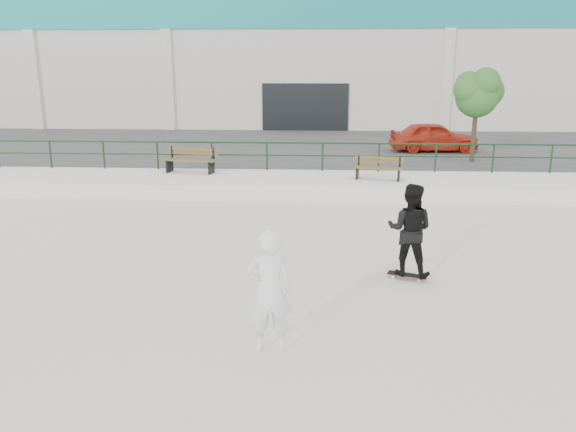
# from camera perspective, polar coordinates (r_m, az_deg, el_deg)

# --- Properties ---
(ground) EXTENTS (120.00, 120.00, 0.00)m
(ground) POSITION_cam_1_polar(r_m,az_deg,el_deg) (10.11, -2.21, -9.26)
(ground) COLOR beige
(ground) RESTS_ON ground
(ledge) EXTENTS (30.00, 3.00, 0.50)m
(ledge) POSITION_cam_1_polar(r_m,az_deg,el_deg) (19.10, 0.49, 3.20)
(ledge) COLOR silver
(ledge) RESTS_ON ground
(parking_strip) EXTENTS (60.00, 14.00, 0.50)m
(parking_strip) POSITION_cam_1_polar(r_m,az_deg,el_deg) (27.47, 1.38, 6.81)
(parking_strip) COLOR #363636
(parking_strip) RESTS_ON ground
(railing) EXTENTS (28.00, 0.06, 1.03)m
(railing) POSITION_cam_1_polar(r_m,az_deg,el_deg) (20.20, 0.68, 6.71)
(railing) COLOR #14391A
(railing) RESTS_ON ledge
(commercial_building) EXTENTS (44.20, 16.33, 8.00)m
(commercial_building) POSITION_cam_1_polar(r_m,az_deg,el_deg) (41.18, 2.12, 15.56)
(commercial_building) COLOR silver
(commercial_building) RESTS_ON ground
(bench_left) EXTENTS (1.95, 0.84, 0.87)m
(bench_left) POSITION_cam_1_polar(r_m,az_deg,el_deg) (20.23, -9.85, 5.60)
(bench_left) COLOR brown
(bench_left) RESTS_ON ledge
(bench_right) EXTENTS (1.70, 0.80, 0.76)m
(bench_right) POSITION_cam_1_polar(r_m,az_deg,el_deg) (18.93, 9.16, 4.82)
(bench_right) COLOR brown
(bench_right) RESTS_ON ledge
(tree) EXTENTS (2.03, 1.81, 3.61)m
(tree) POSITION_cam_1_polar(r_m,az_deg,el_deg) (23.19, 18.75, 11.88)
(tree) COLOR #493024
(tree) RESTS_ON parking_strip
(red_car) EXTENTS (3.88, 1.74, 1.30)m
(red_car) POSITION_cam_1_polar(r_m,az_deg,el_deg) (25.74, 14.61, 7.80)
(red_car) COLOR red
(red_car) RESTS_ON parking_strip
(skateboard) EXTENTS (0.80, 0.45, 0.09)m
(skateboard) POSITION_cam_1_polar(r_m,az_deg,el_deg) (11.62, 12.01, -5.90)
(skateboard) COLOR black
(skateboard) RESTS_ON ground
(standing_skater) EXTENTS (1.08, 0.95, 1.86)m
(standing_skater) POSITION_cam_1_polar(r_m,az_deg,el_deg) (11.32, 12.27, -1.38)
(standing_skater) COLOR black
(standing_skater) RESTS_ON skateboard
(seated_skater) EXTENTS (0.73, 0.52, 1.89)m
(seated_skater) POSITION_cam_1_polar(r_m,az_deg,el_deg) (8.33, -1.91, -7.64)
(seated_skater) COLOR white
(seated_skater) RESTS_ON ground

